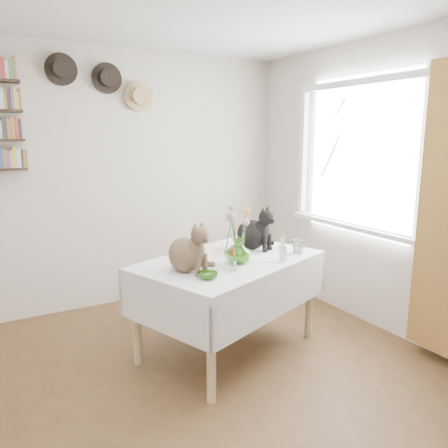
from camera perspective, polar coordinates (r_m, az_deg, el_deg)
room at (r=2.28m, az=-2.91°, el=0.62°), size 4.08×4.58×2.58m
window at (r=4.09m, az=17.05°, el=7.02°), size 0.12×1.52×1.32m
curtain at (r=3.50m, az=27.05°, el=1.54°), size 0.12×0.38×2.10m
dining_table at (r=3.42m, az=0.62°, el=-7.57°), size 1.62×1.32×0.75m
tabby_cat at (r=3.04m, az=-5.14°, el=-2.78°), size 0.35×0.39×0.37m
black_cat at (r=3.65m, az=3.64°, el=-0.33°), size 0.36×0.39×0.37m
flower_vase at (r=3.23m, az=1.85°, el=-3.52°), size 0.26×0.26×0.19m
green_bowl at (r=2.91m, az=-2.17°, el=-6.74°), size 0.19×0.19×0.04m
drinking_glass at (r=3.57m, az=9.64°, el=-2.95°), size 0.16×0.16×0.10m
candlestick at (r=3.34m, az=7.71°, el=-3.60°), size 0.06×0.06×0.20m
berry_jar at (r=3.05m, az=1.17°, el=-4.54°), size 0.05×0.05×0.20m
porcelain_figurine at (r=3.69m, az=7.46°, el=-2.61°), size 0.05×0.05×0.09m
flower_bouquet at (r=3.19m, az=1.71°, el=0.80°), size 0.17×0.12×0.39m
wall_hats at (r=4.36m, az=-15.40°, el=17.51°), size 0.98×0.09×0.48m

